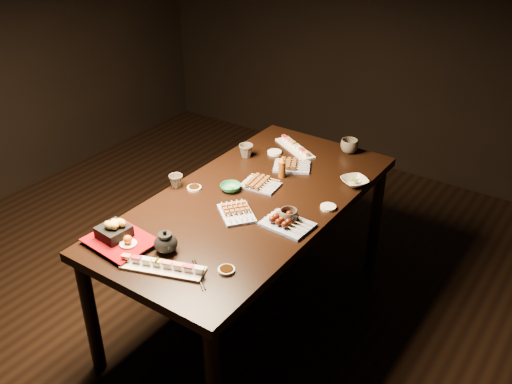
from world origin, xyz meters
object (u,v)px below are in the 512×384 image
at_px(edamame_bowl_green, 230,188).
at_px(condiment_bottle, 282,167).
at_px(sushi_platter_near, 163,265).
at_px(edamame_bowl_cream, 354,182).
at_px(teapot, 165,241).
at_px(teacup_near_left, 176,181).
at_px(yakitori_plate_right, 237,210).
at_px(sushi_platter_far, 295,146).
at_px(tempura_tray, 119,234).
at_px(yakitori_plate_center, 261,182).
at_px(teacup_far_left, 246,151).
at_px(dining_table, 251,256).
at_px(teacup_mid_right, 289,216).
at_px(yakitori_plate_left, 292,164).
at_px(teacup_far_right, 349,146).

xyz_separation_m(edamame_bowl_green, condiment_bottle, (0.15, 0.29, 0.05)).
relative_size(sushi_platter_near, edamame_bowl_cream, 2.66).
bearing_deg(teapot, teacup_near_left, 157.21).
distance_m(yakitori_plate_right, edamame_bowl_green, 0.25).
height_order(sushi_platter_near, yakitori_plate_right, yakitori_plate_right).
height_order(sushi_platter_near, teacup_near_left, teacup_near_left).
height_order(sushi_platter_near, sushi_platter_far, sushi_platter_near).
xyz_separation_m(tempura_tray, teacup_near_left, (-0.15, 0.57, -0.02)).
height_order(yakitori_plate_center, teacup_far_left, teacup_far_left).
bearing_deg(dining_table, sushi_platter_far, 113.11).
distance_m(tempura_tray, condiment_bottle, 1.03).
relative_size(sushi_platter_near, teacup_mid_right, 4.11).
bearing_deg(teacup_far_left, teacup_near_left, -101.47).
height_order(dining_table, yakitori_plate_left, yakitori_plate_left).
bearing_deg(condiment_bottle, sushi_platter_far, 109.79).
height_order(sushi_platter_far, edamame_bowl_green, sushi_platter_far).
bearing_deg(teacup_mid_right, edamame_bowl_cream, 79.75).
height_order(yakitori_plate_center, teacup_mid_right, teacup_mid_right).
bearing_deg(teacup_near_left, teacup_far_right, 57.59).
bearing_deg(teacup_mid_right, sushi_platter_far, 119.01).
height_order(dining_table, teacup_far_right, teacup_far_right).
height_order(edamame_bowl_cream, condiment_bottle, condiment_bottle).
bearing_deg(teacup_mid_right, edamame_bowl_green, 167.69).
bearing_deg(edamame_bowl_cream, condiment_bottle, -157.81).
xyz_separation_m(yakitori_plate_right, teapot, (-0.08, -0.44, 0.03)).
xyz_separation_m(edamame_bowl_green, teacup_far_left, (-0.17, 0.38, 0.02)).
distance_m(dining_table, sushi_platter_far, 0.78).
relative_size(dining_table, sushi_platter_far, 5.24).
relative_size(yakitori_plate_right, condiment_bottle, 1.64).
xyz_separation_m(yakitori_plate_right, edamame_bowl_green, (-0.18, 0.18, -0.01)).
xyz_separation_m(yakitori_plate_right, teacup_far_left, (-0.34, 0.57, 0.01)).
bearing_deg(teacup_far_left, edamame_bowl_green, -66.44).
distance_m(yakitori_plate_center, teacup_far_left, 0.37).
relative_size(teacup_far_left, teacup_far_right, 0.81).
distance_m(teacup_mid_right, condiment_bottle, 0.48).
height_order(edamame_bowl_cream, teacup_far_left, teacup_far_left).
bearing_deg(edamame_bowl_cream, teapot, -112.27).
bearing_deg(teacup_near_left, dining_table, 16.50).
height_order(sushi_platter_near, edamame_bowl_green, sushi_platter_near).
bearing_deg(teacup_near_left, sushi_platter_near, -53.10).
bearing_deg(edamame_bowl_green, teacup_near_left, -153.22).
relative_size(sushi_platter_near, yakitori_plate_left, 1.79).
distance_m(yakitori_plate_right, teacup_mid_right, 0.27).
bearing_deg(teacup_far_left, teacup_far_right, 40.35).
xyz_separation_m(tempura_tray, teacup_far_left, (-0.04, 1.09, -0.02)).
bearing_deg(yakitori_plate_center, teacup_mid_right, -41.62).
xyz_separation_m(edamame_bowl_green, tempura_tray, (-0.12, -0.70, 0.04)).
relative_size(edamame_bowl_green, teacup_near_left, 1.46).
bearing_deg(yakitori_plate_center, yakitori_plate_left, 77.95).
distance_m(yakitori_plate_center, condiment_bottle, 0.17).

